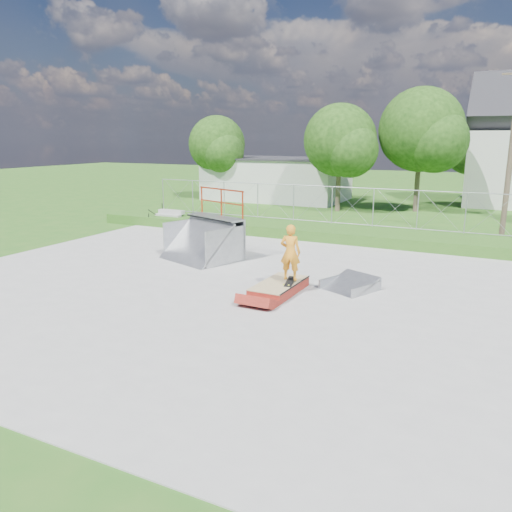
{
  "coord_description": "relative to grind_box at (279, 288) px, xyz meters",
  "views": [
    {
      "loc": [
        7.29,
        -12.68,
        4.59
      ],
      "look_at": [
        0.84,
        0.45,
        1.1
      ],
      "focal_mm": 35.0,
      "sensor_mm": 36.0,
      "label": 1
    }
  ],
  "objects": [
    {
      "name": "flat_bank_ramp",
      "position": [
        1.83,
        1.21,
        0.04
      ],
      "size": [
        1.79,
        1.84,
        0.41
      ],
      "primitive_type": null,
      "rotation": [
        0.0,
        0.0,
        -0.42
      ],
      "color": "gray",
      "rests_on": "concrete_pad"
    },
    {
      "name": "tree_back_mid",
      "position": [
        3.65,
        27.31,
        3.47
      ],
      "size": [
        4.08,
        3.84,
        5.7
      ],
      "color": "#4F3D31",
      "rests_on": "ground"
    },
    {
      "name": "chain_link_fence",
      "position": [
        -1.57,
        9.95,
        1.23
      ],
      "size": [
        20.0,
        0.06,
        1.8
      ],
      "primitive_type": null,
      "color": "#9DA1A6",
      "rests_on": "grass_berm"
    },
    {
      "name": "concrete_pad",
      "position": [
        -1.57,
        -0.55,
        -0.15
      ],
      "size": [
        20.0,
        16.0,
        0.04
      ],
      "primitive_type": "cube",
      "color": "#9C9B99",
      "rests_on": "ground"
    },
    {
      "name": "ground",
      "position": [
        -1.57,
        -0.55,
        -0.17
      ],
      "size": [
        120.0,
        120.0,
        0.0
      ],
      "primitive_type": "plane",
      "color": "#2A631C",
      "rests_on": "ground"
    },
    {
      "name": "tree_center",
      "position": [
        1.22,
        19.26,
        4.68
      ],
      "size": [
        5.44,
        5.12,
        7.6
      ],
      "color": "#4F3D31",
      "rests_on": "ground"
    },
    {
      "name": "tree_left_far",
      "position": [
        -13.34,
        19.3,
        3.77
      ],
      "size": [
        4.42,
        4.16,
        6.18
      ],
      "color": "#4F3D31",
      "rests_on": "ground"
    },
    {
      "name": "skateboard",
      "position": [
        0.31,
        0.08,
        0.21
      ],
      "size": [
        0.36,
        0.82,
        0.13
      ],
      "primitive_type": "cube",
      "rotation": [
        0.14,
        0.0,
        0.19
      ],
      "color": "black",
      "rests_on": "grind_box"
    },
    {
      "name": "utility_building_flat",
      "position": [
        -9.57,
        21.45,
        1.33
      ],
      "size": [
        10.0,
        6.0,
        3.0
      ],
      "primitive_type": "cube",
      "color": "silver",
      "rests_on": "ground"
    },
    {
      "name": "grind_box",
      "position": [
        0.0,
        0.0,
        0.0
      ],
      "size": [
        1.13,
        2.25,
        0.33
      ],
      "rotation": [
        0.0,
        0.0,
        -0.02
      ],
      "color": "maroon",
      "rests_on": "concrete_pad"
    },
    {
      "name": "tree_left_near",
      "position": [
        -3.32,
        17.29,
        4.07
      ],
      "size": [
        4.76,
        4.48,
        6.65
      ],
      "color": "#4F3D31",
      "rests_on": "ground"
    },
    {
      "name": "utility_pole",
      "position": [
        5.93,
        11.45,
        3.83
      ],
      "size": [
        0.24,
        0.24,
        8.0
      ],
      "primitive_type": "cylinder",
      "color": "#4F3D31",
      "rests_on": "ground"
    },
    {
      "name": "skater",
      "position": [
        0.31,
        0.08,
        1.05
      ],
      "size": [
        0.66,
        0.48,
        1.67
      ],
      "primitive_type": "imported",
      "rotation": [
        0.0,
        0.0,
        3.29
      ],
      "color": "orange",
      "rests_on": "grind_box"
    },
    {
      "name": "concrete_stairs",
      "position": [
        -10.07,
        8.15,
        0.23
      ],
      "size": [
        1.5,
        1.6,
        0.8
      ],
      "primitive_type": null,
      "color": "#9C9B99",
      "rests_on": "ground"
    },
    {
      "name": "quarter_pipe",
      "position": [
        -4.39,
        2.55,
        1.16
      ],
      "size": [
        3.24,
        3.0,
        2.65
      ],
      "primitive_type": null,
      "rotation": [
        0.0,
        0.0,
        -0.34
      ],
      "color": "gray",
      "rests_on": "concrete_pad"
    },
    {
      "name": "grass_berm",
      "position": [
        -1.57,
        8.95,
        0.08
      ],
      "size": [
        24.0,
        3.0,
        0.5
      ],
      "primitive_type": "cube",
      "color": "#2A631C",
      "rests_on": "ground"
    }
  ]
}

